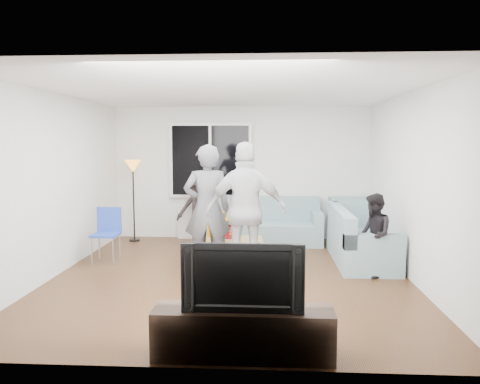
# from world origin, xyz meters

# --- Properties ---
(floor) EXTENTS (5.00, 5.50, 0.04)m
(floor) POSITION_xyz_m (0.00, 0.00, -0.02)
(floor) COLOR #56351C
(floor) RESTS_ON ground
(ceiling) EXTENTS (5.00, 5.50, 0.04)m
(ceiling) POSITION_xyz_m (0.00, 0.00, 2.62)
(ceiling) COLOR white
(ceiling) RESTS_ON ground
(wall_back) EXTENTS (5.00, 0.04, 2.60)m
(wall_back) POSITION_xyz_m (0.00, 2.77, 1.30)
(wall_back) COLOR silver
(wall_back) RESTS_ON ground
(wall_front) EXTENTS (5.00, 0.04, 2.60)m
(wall_front) POSITION_xyz_m (0.00, -2.77, 1.30)
(wall_front) COLOR silver
(wall_front) RESTS_ON ground
(wall_left) EXTENTS (0.04, 5.50, 2.60)m
(wall_left) POSITION_xyz_m (-2.52, 0.00, 1.30)
(wall_left) COLOR silver
(wall_left) RESTS_ON ground
(wall_right) EXTENTS (0.04, 5.50, 2.60)m
(wall_right) POSITION_xyz_m (2.52, 0.00, 1.30)
(wall_right) COLOR silver
(wall_right) RESTS_ON ground
(window_frame) EXTENTS (1.62, 0.06, 1.47)m
(window_frame) POSITION_xyz_m (-0.60, 2.69, 1.55)
(window_frame) COLOR white
(window_frame) RESTS_ON wall_back
(window_glass) EXTENTS (1.50, 0.02, 1.35)m
(window_glass) POSITION_xyz_m (-0.60, 2.65, 1.55)
(window_glass) COLOR black
(window_glass) RESTS_ON window_frame
(window_mullion) EXTENTS (0.05, 0.03, 1.35)m
(window_mullion) POSITION_xyz_m (-0.60, 2.64, 1.55)
(window_mullion) COLOR white
(window_mullion) RESTS_ON window_frame
(radiator) EXTENTS (1.30, 0.12, 0.62)m
(radiator) POSITION_xyz_m (-0.60, 2.65, 0.31)
(radiator) COLOR silver
(radiator) RESTS_ON floor
(potted_plant) EXTENTS (0.22, 0.19, 0.37)m
(potted_plant) POSITION_xyz_m (-0.07, 2.62, 0.81)
(potted_plant) COLOR #2C6E2C
(potted_plant) RESTS_ON radiator
(vase) EXTENTS (0.19, 0.19, 0.17)m
(vase) POSITION_xyz_m (-0.88, 2.62, 0.71)
(vase) COLOR silver
(vase) RESTS_ON radiator
(sofa_back_section) EXTENTS (2.30, 0.85, 0.85)m
(sofa_back_section) POSITION_xyz_m (0.39, 2.27, 0.42)
(sofa_back_section) COLOR gray
(sofa_back_section) RESTS_ON floor
(sofa_right_section) EXTENTS (2.00, 0.85, 0.85)m
(sofa_right_section) POSITION_xyz_m (2.02, 1.00, 0.42)
(sofa_right_section) COLOR gray
(sofa_right_section) RESTS_ON floor
(sofa_corner) EXTENTS (0.85, 0.85, 0.85)m
(sofa_corner) POSITION_xyz_m (2.13, 2.27, 0.42)
(sofa_corner) COLOR gray
(sofa_corner) RESTS_ON floor
(cushion_yellow) EXTENTS (0.41, 0.36, 0.14)m
(cushion_yellow) POSITION_xyz_m (-0.26, 2.25, 0.51)
(cushion_yellow) COLOR gold
(cushion_yellow) RESTS_ON sofa_back_section
(cushion_red) EXTENTS (0.37, 0.32, 0.13)m
(cushion_red) POSITION_xyz_m (-0.42, 2.33, 0.51)
(cushion_red) COLOR maroon
(cushion_red) RESTS_ON sofa_back_section
(coffee_table) EXTENTS (1.15, 0.69, 0.40)m
(coffee_table) POSITION_xyz_m (-0.11, 0.70, 0.20)
(coffee_table) COLOR #A1824E
(coffee_table) RESTS_ON floor
(pitcher) EXTENTS (0.17, 0.17, 0.17)m
(pitcher) POSITION_xyz_m (-0.09, 0.75, 0.49)
(pitcher) COLOR maroon
(pitcher) RESTS_ON coffee_table
(side_chair) EXTENTS (0.41, 0.41, 0.86)m
(side_chair) POSITION_xyz_m (-2.05, 0.71, 0.43)
(side_chair) COLOR #2946B2
(side_chair) RESTS_ON floor
(floor_lamp) EXTENTS (0.32, 0.32, 1.56)m
(floor_lamp) POSITION_xyz_m (-2.05, 2.33, 0.78)
(floor_lamp) COLOR orange
(floor_lamp) RESTS_ON floor
(player_left) EXTENTS (0.74, 0.54, 1.87)m
(player_left) POSITION_xyz_m (-0.36, 0.26, 0.94)
(player_left) COLOR #535359
(player_left) RESTS_ON floor
(player_right) EXTENTS (1.15, 0.55, 1.91)m
(player_right) POSITION_xyz_m (0.22, -0.02, 0.96)
(player_right) COLOR silver
(player_right) RESTS_ON floor
(spectator_right) EXTENTS (0.48, 0.60, 1.19)m
(spectator_right) POSITION_xyz_m (2.02, 0.12, 0.60)
(spectator_right) COLOR black
(spectator_right) RESTS_ON floor
(spectator_back) EXTENTS (0.85, 0.52, 1.28)m
(spectator_back) POSITION_xyz_m (-0.80, 2.30, 0.64)
(spectator_back) COLOR black
(spectator_back) RESTS_ON floor
(tv_console) EXTENTS (1.60, 0.40, 0.44)m
(tv_console) POSITION_xyz_m (0.31, -2.50, 0.22)
(tv_console) COLOR #302118
(tv_console) RESTS_ON floor
(television) EXTENTS (1.06, 0.14, 0.61)m
(television) POSITION_xyz_m (0.31, -2.50, 0.75)
(television) COLOR black
(television) RESTS_ON tv_console
(bottle_c) EXTENTS (0.07, 0.07, 0.21)m
(bottle_c) POSITION_xyz_m (-0.07, 0.81, 0.50)
(bottle_c) COLOR black
(bottle_c) RESTS_ON coffee_table
(bottle_a) EXTENTS (0.07, 0.07, 0.25)m
(bottle_a) POSITION_xyz_m (-0.40, 0.84, 0.52)
(bottle_a) COLOR orange
(bottle_a) RESTS_ON coffee_table
(bottle_b) EXTENTS (0.08, 0.08, 0.21)m
(bottle_b) POSITION_xyz_m (-0.18, 0.53, 0.51)
(bottle_b) COLOR #2F7815
(bottle_b) RESTS_ON coffee_table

